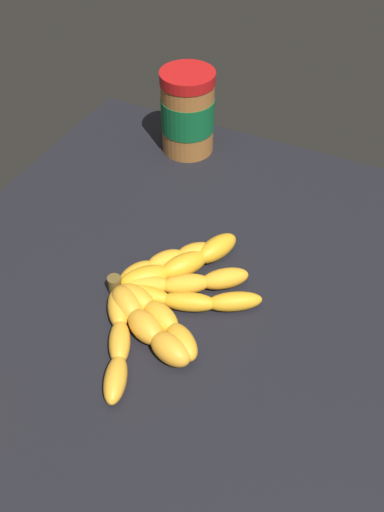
% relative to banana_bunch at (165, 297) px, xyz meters
% --- Properties ---
extents(ground_plane, '(0.92, 0.76, 0.03)m').
position_rel_banana_bunch_xyz_m(ground_plane, '(-0.01, -0.01, -0.03)').
color(ground_plane, black).
extents(banana_bunch, '(0.35, 0.22, 0.04)m').
position_rel_banana_bunch_xyz_m(banana_bunch, '(0.00, 0.00, 0.00)').
color(banana_bunch, gold).
rests_on(banana_bunch, ground_plane).
extents(peanut_butter_jar, '(0.10, 0.10, 0.16)m').
position_rel_banana_bunch_xyz_m(peanut_butter_jar, '(-0.37, -0.15, 0.06)').
color(peanut_butter_jar, '#9E602D').
rests_on(peanut_butter_jar, ground_plane).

